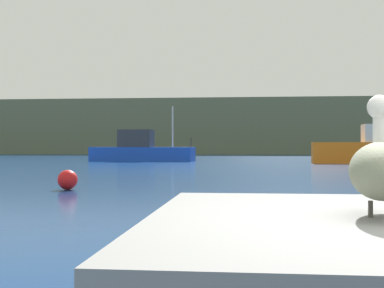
% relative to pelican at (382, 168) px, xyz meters
% --- Properties ---
extents(hillside_backdrop, '(140.00, 10.63, 7.67)m').
position_rel_pelican_xyz_m(hillside_backdrop, '(0.74, 73.16, 2.76)').
color(hillside_backdrop, '#5B664C').
rests_on(hillside_backdrop, ground).
extents(pier_dock, '(2.93, 3.13, 0.76)m').
position_rel_pelican_xyz_m(pier_dock, '(-0.00, -0.02, -0.69)').
color(pier_dock, gray).
rests_on(pier_dock, ground).
extents(pelican, '(0.56, 1.21, 0.79)m').
position_rel_pelican_xyz_m(pelican, '(0.00, 0.00, 0.00)').
color(pelican, gray).
rests_on(pelican, pier_dock).
extents(fishing_boat_orange, '(6.84, 2.39, 4.00)m').
position_rel_pelican_xyz_m(fishing_boat_orange, '(7.22, 33.79, -0.09)').
color(fishing_boat_orange, orange).
rests_on(fishing_boat_orange, ground).
extents(fishing_boat_blue, '(8.13, 2.78, 4.24)m').
position_rel_pelican_xyz_m(fishing_boat_blue, '(-9.04, 37.35, -0.25)').
color(fishing_boat_blue, blue).
rests_on(fishing_boat_blue, ground).
extents(mooring_buoy, '(0.54, 0.54, 0.54)m').
position_rel_pelican_xyz_m(mooring_buoy, '(-5.73, 10.71, -0.80)').
color(mooring_buoy, red).
rests_on(mooring_buoy, ground).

